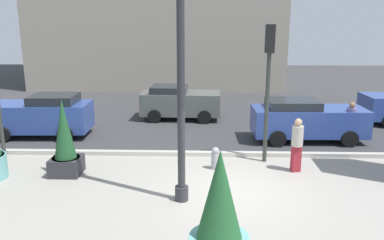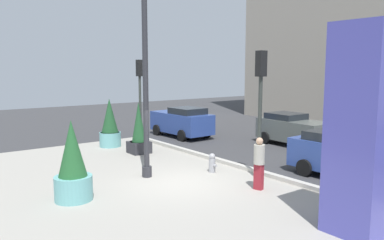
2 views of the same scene
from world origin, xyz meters
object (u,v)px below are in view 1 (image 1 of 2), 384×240
(pedestrian_on_sidewalk, at_px, (297,142))
(pedestrian_by_curb, at_px, (351,121))
(car_far_lane, at_px, (307,120))
(potted_plant_curbside, at_px, (65,142))
(potted_plant_mid_plaza, at_px, (219,222))
(lamp_post, at_px, (181,64))
(car_passing_lane, at_px, (42,115))
(traffic_light_corner, at_px, (268,72))
(car_curb_west, at_px, (180,102))
(fire_hydrant, at_px, (215,158))

(pedestrian_on_sidewalk, bearing_deg, pedestrian_by_curb, 46.70)
(car_far_lane, relative_size, pedestrian_by_curb, 2.62)
(potted_plant_curbside, relative_size, pedestrian_by_curb, 1.42)
(potted_plant_mid_plaza, bearing_deg, pedestrian_by_curb, 56.62)
(potted_plant_mid_plaza, xyz_separation_m, potted_plant_curbside, (-4.61, 4.82, -0.02))
(lamp_post, relative_size, car_far_lane, 1.67)
(potted_plant_mid_plaza, bearing_deg, car_far_lane, 66.29)
(car_far_lane, height_order, car_passing_lane, car_passing_lane)
(potted_plant_curbside, xyz_separation_m, car_far_lane, (8.45, 3.93, -0.19))
(lamp_post, height_order, potted_plant_curbside, lamp_post)
(pedestrian_on_sidewalk, bearing_deg, traffic_light_corner, 133.16)
(car_passing_lane, distance_m, car_curb_west, 6.42)
(traffic_light_corner, relative_size, car_curb_west, 1.18)
(fire_hydrant, relative_size, car_passing_lane, 0.18)
(lamp_post, bearing_deg, traffic_light_corner, 49.26)
(traffic_light_corner, bearing_deg, lamp_post, -130.74)
(potted_plant_mid_plaza, distance_m, pedestrian_by_curb, 9.78)
(pedestrian_by_curb, bearing_deg, fire_hydrant, -152.55)
(pedestrian_by_curb, bearing_deg, traffic_light_corner, -151.08)
(potted_plant_mid_plaza, distance_m, car_passing_lane, 11.48)
(potted_plant_mid_plaza, relative_size, potted_plant_curbside, 1.02)
(fire_hydrant, height_order, car_passing_lane, car_passing_lane)
(car_passing_lane, bearing_deg, car_far_lane, -1.57)
(fire_hydrant, xyz_separation_m, pedestrian_by_curb, (5.29, 2.75, 0.58))
(potted_plant_curbside, bearing_deg, pedestrian_by_curb, 18.52)
(lamp_post, distance_m, potted_plant_curbside, 4.87)
(lamp_post, bearing_deg, pedestrian_on_sidewalk, 31.88)
(pedestrian_on_sidewalk, bearing_deg, car_far_lane, 71.16)
(car_far_lane, bearing_deg, traffic_light_corner, -128.53)
(car_passing_lane, bearing_deg, potted_plant_curbside, -59.96)
(lamp_post, relative_size, fire_hydrant, 10.01)
(pedestrian_by_curb, bearing_deg, car_curb_west, 149.26)
(car_curb_west, height_order, pedestrian_on_sidewalk, pedestrian_on_sidewalk)
(potted_plant_mid_plaza, height_order, potted_plant_curbside, potted_plant_mid_plaza)
(car_passing_lane, bearing_deg, pedestrian_by_curb, -4.08)
(car_passing_lane, height_order, pedestrian_on_sidewalk, car_passing_lane)
(potted_plant_curbside, bearing_deg, potted_plant_mid_plaza, -46.29)
(car_far_lane, xyz_separation_m, car_curb_west, (-5.33, 3.50, -0.01))
(lamp_post, bearing_deg, pedestrian_by_curb, 39.11)
(lamp_post, height_order, pedestrian_on_sidewalk, lamp_post)
(pedestrian_by_curb, bearing_deg, car_passing_lane, 175.92)
(potted_plant_curbside, xyz_separation_m, pedestrian_on_sidewalk, (7.26, 0.46, -0.07))
(car_far_lane, bearing_deg, car_passing_lane, 178.43)
(traffic_light_corner, distance_m, car_curb_west, 7.26)
(lamp_post, distance_m, pedestrian_on_sidewalk, 4.95)
(car_passing_lane, bearing_deg, potted_plant_mid_plaza, -52.07)
(fire_hydrant, distance_m, car_far_lane, 5.05)
(traffic_light_corner, xyz_separation_m, pedestrian_on_sidewalk, (0.86, -0.91, -2.13))
(car_passing_lane, relative_size, pedestrian_by_curb, 2.39)
(potted_plant_curbside, height_order, car_passing_lane, potted_plant_curbside)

